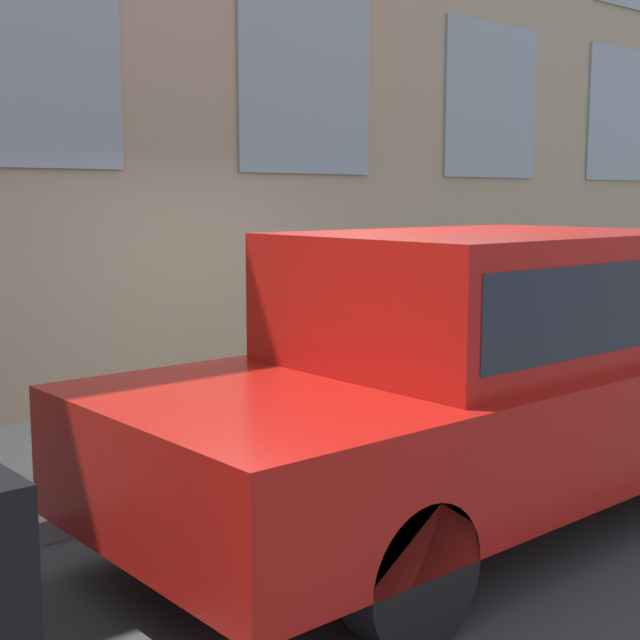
% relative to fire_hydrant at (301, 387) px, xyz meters
% --- Properties ---
extents(ground_plane, '(80.00, 80.00, 0.00)m').
position_rel_fire_hydrant_xyz_m(ground_plane, '(-0.64, 0.01, -0.51)').
color(ground_plane, '#38383A').
extents(sidewalk, '(2.37, 60.00, 0.15)m').
position_rel_fire_hydrant_xyz_m(sidewalk, '(0.54, 0.01, -0.43)').
color(sidewalk, gray).
rests_on(sidewalk, ground_plane).
extents(fire_hydrant, '(0.30, 0.42, 0.71)m').
position_rel_fire_hydrant_xyz_m(fire_hydrant, '(0.00, 0.00, 0.00)').
color(fire_hydrant, '#2D7260').
rests_on(fire_hydrant, sidewalk).
extents(person, '(0.34, 0.23, 1.41)m').
position_rel_fire_hydrant_xyz_m(person, '(0.06, -0.48, 0.49)').
color(person, navy).
rests_on(person, sidewalk).
extents(parked_car_red_near, '(2.00, 5.18, 1.84)m').
position_rel_fire_hydrant_xyz_m(parked_car_red_near, '(-2.01, 0.11, 0.49)').
color(parked_car_red_near, black).
rests_on(parked_car_red_near, ground_plane).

